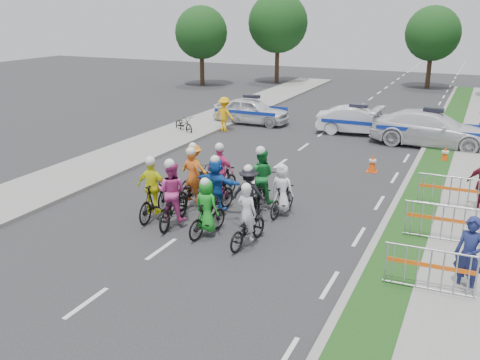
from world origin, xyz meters
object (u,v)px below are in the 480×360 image
at_px(rider_5, 216,189).
at_px(barrier_0, 430,272).
at_px(rider_1, 207,213).
at_px(police_car_1, 358,121).
at_px(police_car_0, 252,111).
at_px(rider_4, 249,200).
at_px(cone_0, 372,163).
at_px(rider_10, 195,173).
at_px(barrier_2, 450,193).
at_px(rider_6, 193,187).
at_px(barrier_1, 442,224).
at_px(rider_7, 282,195).
at_px(rider_9, 221,178).
at_px(rider_8, 261,185).
at_px(spectator_0, 469,255).
at_px(marshal_hiviz, 224,114).
at_px(tree_4, 433,34).
at_px(tree_0, 201,33).
at_px(parked_bike, 184,124).
at_px(rider_0, 247,224).
at_px(rider_2, 173,201).
at_px(cone_1, 445,154).
at_px(police_car_2, 432,129).
at_px(rider_3, 154,195).
at_px(tree_3, 278,23).

relative_size(rider_5, barrier_0, 0.95).
distance_m(rider_1, police_car_1, 14.45).
bearing_deg(police_car_0, rider_4, -158.83).
relative_size(rider_1, cone_0, 2.47).
bearing_deg(rider_1, rider_10, -45.58).
xyz_separation_m(rider_1, barrier_2, (6.02, 4.95, -0.12)).
relative_size(rider_6, barrier_0, 1.02).
height_order(police_car_1, barrier_2, police_car_1).
relative_size(police_car_1, barrier_1, 2.05).
xyz_separation_m(rider_7, cone_0, (1.61, 5.75, -0.32)).
bearing_deg(rider_4, rider_7, -133.77).
bearing_deg(rider_1, rider_9, -61.08).
xyz_separation_m(rider_8, rider_9, (-1.48, 0.09, 0.00)).
height_order(spectator_0, marshal_hiviz, spectator_0).
distance_m(spectator_0, tree_4, 33.48).
height_order(rider_1, rider_6, rider_6).
xyz_separation_m(rider_10, tree_0, (-12.57, 23.62, 3.48)).
height_order(spectator_0, parked_bike, spectator_0).
bearing_deg(barrier_1, rider_0, -154.37).
bearing_deg(rider_2, parked_bike, -69.64).
relative_size(rider_8, barrier_2, 1.05).
distance_m(rider_8, tree_0, 28.58).
bearing_deg(tree_4, rider_6, -97.08).
relative_size(marshal_hiviz, cone_1, 2.52).
bearing_deg(rider_5, barrier_0, 167.17).
bearing_deg(rider_9, tree_0, -53.42).
height_order(rider_6, cone_1, rider_6).
relative_size(cone_1, tree_4, 0.11).
relative_size(rider_2, rider_5, 1.09).
distance_m(rider_7, tree_0, 29.36).
bearing_deg(rider_4, police_car_2, -118.42).
bearing_deg(spectator_0, barrier_0, -126.04).
relative_size(rider_5, parked_bike, 1.14).
bearing_deg(rider_3, cone_0, -128.71).
distance_m(cone_0, tree_3, 26.28).
height_order(marshal_hiviz, tree_0, tree_0).
xyz_separation_m(rider_1, rider_5, (-0.51, 1.58, 0.12)).
xyz_separation_m(rider_6, tree_0, (-13.17, 24.79, 3.53)).
relative_size(rider_8, tree_4, 0.33).
xyz_separation_m(rider_9, cone_0, (3.95, 5.29, -0.41)).
xyz_separation_m(rider_3, marshal_hiviz, (-3.44, 11.76, 0.12)).
xyz_separation_m(police_car_0, police_car_1, (5.88, -0.06, -0.03)).
distance_m(rider_2, marshal_hiviz, 12.65).
bearing_deg(cone_1, tree_0, 141.50).
bearing_deg(rider_1, barrier_2, -130.75).
distance_m(rider_2, rider_9, 2.56).
bearing_deg(rider_10, police_car_2, -117.22).
relative_size(rider_3, parked_bike, 1.19).
bearing_deg(barrier_1, barrier_2, 90.00).
xyz_separation_m(police_car_2, parked_bike, (-11.75, -2.47, -0.36)).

